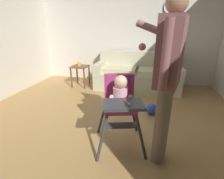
% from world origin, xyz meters
% --- Properties ---
extents(ground, '(6.12, 6.56, 0.10)m').
position_xyz_m(ground, '(0.00, 0.00, -0.05)').
color(ground, '#A47D46').
extents(wall_far, '(5.32, 0.06, 2.72)m').
position_xyz_m(wall_far, '(0.00, 2.51, 1.36)').
color(wall_far, silver).
rests_on(wall_far, ground).
extents(couch, '(2.01, 0.86, 0.86)m').
position_xyz_m(couch, '(0.40, 1.99, 0.33)').
color(couch, beige).
rests_on(couch, ground).
extents(high_chair, '(0.74, 0.83, 0.93)m').
position_xyz_m(high_chair, '(0.37, -0.24, 0.64)').
color(high_chair, '#303438').
rests_on(high_chair, ground).
extents(adult_standing, '(0.50, 0.58, 1.70)m').
position_xyz_m(adult_standing, '(0.84, -0.36, 0.97)').
color(adult_standing, '#746959').
rests_on(adult_standing, ground).
extents(toy_ball, '(0.20, 0.20, 0.20)m').
position_xyz_m(toy_ball, '(0.76, 0.66, 0.10)').
color(toy_ball, '#284CB7').
rests_on(toy_ball, ground).
extents(side_table, '(0.40, 0.40, 0.52)m').
position_xyz_m(side_table, '(-1.01, 1.76, 0.38)').
color(side_table, brown).
rests_on(side_table, ground).
extents(sippy_cup, '(0.07, 0.07, 0.10)m').
position_xyz_m(sippy_cup, '(-1.02, 1.76, 0.57)').
color(sippy_cup, gold).
rests_on(sippy_cup, side_table).
extents(wall_clock, '(0.33, 0.04, 0.33)m').
position_xyz_m(wall_clock, '(1.04, 2.47, 1.86)').
color(wall_clock, white).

